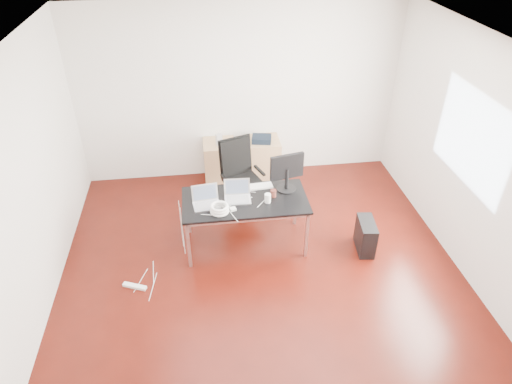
{
  "coord_description": "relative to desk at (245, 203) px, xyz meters",
  "views": [
    {
      "loc": [
        -0.63,
        -4.18,
        4.05
      ],
      "look_at": [
        0.0,
        0.55,
        0.85
      ],
      "focal_mm": 32.0,
      "sensor_mm": 36.0,
      "label": 1
    }
  ],
  "objects": [
    {
      "name": "power_adapter",
      "position": [
        -0.17,
        -0.21,
        0.07
      ],
      "size": [
        0.09,
        0.09,
        0.03
      ],
      "primitive_type": "cube",
      "rotation": [
        0.0,
        0.0,
        0.26
      ],
      "color": "white",
      "rests_on": "desk"
    },
    {
      "name": "monitor",
      "position": [
        0.57,
        0.18,
        0.34
      ],
      "size": [
        0.45,
        0.26,
        0.51
      ],
      "rotation": [
        0.0,
        0.0,
        0.22
      ],
      "color": "black",
      "rests_on": "desk"
    },
    {
      "name": "desk",
      "position": [
        0.0,
        0.0,
        0.0
      ],
      "size": [
        1.6,
        0.8,
        0.73
      ],
      "color": "black",
      "rests_on": "ground"
    },
    {
      "name": "cable_coil",
      "position": [
        -0.34,
        -0.23,
        0.11
      ],
      "size": [
        0.24,
        0.24,
        0.11
      ],
      "rotation": [
        0.0,
        0.0,
        -0.28
      ],
      "color": "white",
      "rests_on": "desk"
    },
    {
      "name": "wastebasket",
      "position": [
        -0.02,
        1.63,
        -0.54
      ],
      "size": [
        0.31,
        0.31,
        0.28
      ],
      "primitive_type": "cylinder",
      "rotation": [
        0.0,
        0.0,
        0.39
      ],
      "color": "black",
      "rests_on": "ground"
    },
    {
      "name": "office_chair",
      "position": [
        0.03,
        0.86,
        -0.07
      ],
      "size": [
        0.61,
        0.63,
        1.08
      ],
      "rotation": [
        0.0,
        0.0,
        0.35
      ],
      "color": "black",
      "rests_on": "ground"
    },
    {
      "name": "laptop_left",
      "position": [
        -0.49,
        -0.03,
        0.11
      ],
      "size": [
        0.36,
        0.29,
        0.23
      ],
      "rotation": [
        0.0,
        0.0,
        0.13
      ],
      "color": "silver",
      "rests_on": "desk"
    },
    {
      "name": "cup_white",
      "position": [
        0.28,
        -0.1,
        0.11
      ],
      "size": [
        0.1,
        0.1,
        0.12
      ],
      "primitive_type": "cylinder",
      "rotation": [
        0.0,
        0.0,
        0.33
      ],
      "color": "white",
      "rests_on": "desk"
    },
    {
      "name": "filing_cabinet_right",
      "position": [
        0.49,
        1.65,
        -0.33
      ],
      "size": [
        0.5,
        0.5,
        0.7
      ],
      "primitive_type": "cube",
      "color": "#A77E53",
      "rests_on": "ground"
    },
    {
      "name": "laptop_right",
      "position": [
        -0.09,
        0.04,
        0.11
      ],
      "size": [
        0.34,
        0.27,
        0.23
      ],
      "rotation": [
        0.0,
        0.0,
        -0.04
      ],
      "color": "silver",
      "rests_on": "desk"
    },
    {
      "name": "keyboard",
      "position": [
        0.18,
        0.26,
        0.06
      ],
      "size": [
        0.45,
        0.17,
        0.02
      ],
      "primitive_type": "cube",
      "rotation": [
        0.0,
        0.0,
        0.08
      ],
      "color": "white",
      "rests_on": "desk"
    },
    {
      "name": "pc_tower",
      "position": [
        1.56,
        -0.32,
        -0.46
      ],
      "size": [
        0.25,
        0.47,
        0.44
      ],
      "primitive_type": "cube",
      "rotation": [
        0.0,
        0.0,
        -0.12
      ],
      "color": "black",
      "rests_on": "ground"
    },
    {
      "name": "navy_garment",
      "position": [
        0.45,
        1.61,
        0.07
      ],
      "size": [
        0.34,
        0.29,
        0.09
      ],
      "primitive_type": "cube",
      "rotation": [
        0.0,
        0.0,
        -0.2
      ],
      "color": "black",
      "rests_on": "filing_cabinet_right"
    },
    {
      "name": "speaker",
      "position": [
        -0.23,
        1.58,
        0.11
      ],
      "size": [
        0.11,
        0.1,
        0.18
      ],
      "primitive_type": "cube",
      "rotation": [
        0.0,
        0.0,
        0.23
      ],
      "color": "#9E9E9E",
      "rests_on": "filing_cabinet_left"
    },
    {
      "name": "room_shell",
      "position": [
        0.18,
        -0.57,
        0.73
      ],
      "size": [
        5.0,
        5.0,
        5.0
      ],
      "color": "#360B06",
      "rests_on": "ground"
    },
    {
      "name": "cup_brown",
      "position": [
        0.37,
        0.02,
        0.1
      ],
      "size": [
        0.09,
        0.09,
        0.1
      ],
      "primitive_type": "cylinder",
      "rotation": [
        0.0,
        0.0,
        -0.13
      ],
      "color": "#4F221B",
      "rests_on": "desk"
    },
    {
      "name": "filing_cabinet_left",
      "position": [
        -0.23,
        1.65,
        -0.33
      ],
      "size": [
        0.5,
        0.5,
        0.7
      ],
      "primitive_type": "cube",
      "color": "#A77E53",
      "rests_on": "ground"
    },
    {
      "name": "power_strip",
      "position": [
        -1.43,
        -0.64,
        -0.66
      ],
      "size": [
        0.3,
        0.17,
        0.04
      ],
      "primitive_type": "cube",
      "rotation": [
        0.0,
        0.0,
        -0.4
      ],
      "color": "white",
      "rests_on": "ground"
    }
  ]
}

